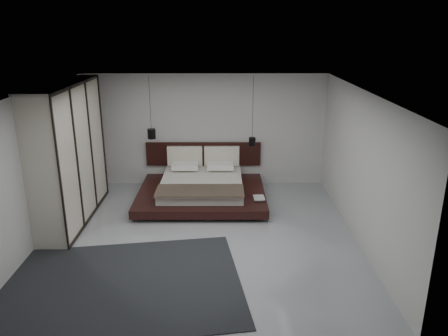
{
  "coord_description": "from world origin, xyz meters",
  "views": [
    {
      "loc": [
        0.45,
        -7.65,
        3.92
      ],
      "look_at": [
        0.48,
        1.2,
        1.0
      ],
      "focal_mm": 35.0,
      "sensor_mm": 36.0,
      "label": 1
    }
  ],
  "objects_px": {
    "pendant_right": "(252,141)",
    "rug": "(118,285)",
    "lattice_screen": "(80,140)",
    "bed": "(202,187)",
    "wardrobe": "(68,154)",
    "pendant_left": "(152,134)"
  },
  "relations": [
    {
      "from": "lattice_screen",
      "to": "rug",
      "type": "bearing_deg",
      "value": -67.14
    },
    {
      "from": "lattice_screen",
      "to": "wardrobe",
      "type": "height_order",
      "value": "wardrobe"
    },
    {
      "from": "pendant_left",
      "to": "pendant_right",
      "type": "distance_m",
      "value": 2.39
    },
    {
      "from": "bed",
      "to": "pendant_right",
      "type": "distance_m",
      "value": 1.62
    },
    {
      "from": "lattice_screen",
      "to": "wardrobe",
      "type": "distance_m",
      "value": 1.61
    },
    {
      "from": "rug",
      "to": "pendant_left",
      "type": "bearing_deg",
      "value": 90.42
    },
    {
      "from": "lattice_screen",
      "to": "bed",
      "type": "bearing_deg",
      "value": -10.64
    },
    {
      "from": "lattice_screen",
      "to": "rug",
      "type": "height_order",
      "value": "lattice_screen"
    },
    {
      "from": "pendant_left",
      "to": "wardrobe",
      "type": "height_order",
      "value": "wardrobe"
    },
    {
      "from": "pendant_right",
      "to": "rug",
      "type": "bearing_deg",
      "value": -119.99
    },
    {
      "from": "pendant_left",
      "to": "rug",
      "type": "relative_size",
      "value": 0.38
    },
    {
      "from": "bed",
      "to": "pendant_right",
      "type": "bearing_deg",
      "value": 21.45
    },
    {
      "from": "bed",
      "to": "rug",
      "type": "xyz_separation_m",
      "value": [
        -1.16,
        -3.6,
        -0.29
      ]
    },
    {
      "from": "lattice_screen",
      "to": "wardrobe",
      "type": "relative_size",
      "value": 0.9
    },
    {
      "from": "bed",
      "to": "wardrobe",
      "type": "xyz_separation_m",
      "value": [
        -2.66,
        -1.04,
        1.13
      ]
    },
    {
      "from": "lattice_screen",
      "to": "pendant_right",
      "type": "distance_m",
      "value": 4.1
    },
    {
      "from": "lattice_screen",
      "to": "pendant_left",
      "type": "height_order",
      "value": "pendant_left"
    },
    {
      "from": "bed",
      "to": "wardrobe",
      "type": "height_order",
      "value": "wardrobe"
    },
    {
      "from": "pendant_right",
      "to": "wardrobe",
      "type": "xyz_separation_m",
      "value": [
        -3.85,
        -1.51,
        0.13
      ]
    },
    {
      "from": "pendant_right",
      "to": "bed",
      "type": "bearing_deg",
      "value": -158.55
    },
    {
      "from": "wardrobe",
      "to": "pendant_left",
      "type": "bearing_deg",
      "value": 45.72
    },
    {
      "from": "wardrobe",
      "to": "pendant_right",
      "type": "bearing_deg",
      "value": 21.38
    }
  ]
}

